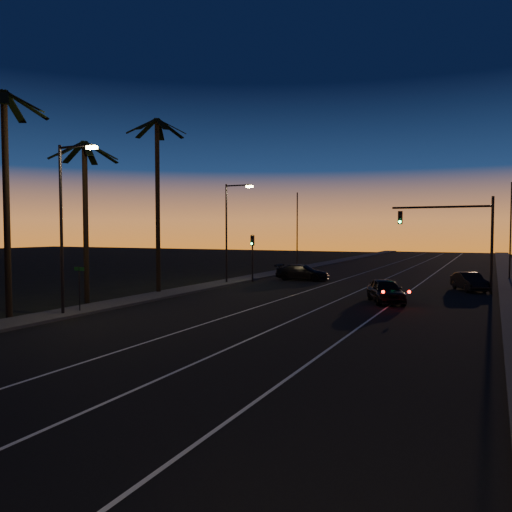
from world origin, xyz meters
The scene contains 18 objects.
road centered at (0.00, 30.00, 0.01)m, with size 20.00×170.00×0.01m, color black.
sidewalk_left centered at (-11.20, 30.00, 0.08)m, with size 2.40×170.00×0.16m, color #343432.
lane_stripe_left centered at (-3.00, 30.00, 0.02)m, with size 0.12×160.00×0.01m, color silver.
lane_stripe_mid centered at (0.50, 30.00, 0.02)m, with size 0.12×160.00×0.01m, color silver.
lane_stripe_right centered at (4.00, 30.00, 0.02)m, with size 0.12×160.00×0.01m, color silver.
palm_near centered at (-12.60, 18.00, 7.07)m, with size 4.25×4.16×11.53m.
palm_mid centered at (-13.20, 24.00, 6.25)m, with size 4.25×4.16×10.03m.
palm_far centered at (-12.20, 30.00, 7.61)m, with size 4.25×4.16×12.53m.
streetlight_left_near centered at (-10.70, 20.00, 5.32)m, with size 2.55×0.26×9.00m.
streetlight_left_far centered at (-10.69, 38.00, 5.06)m, with size 2.55×0.26×8.50m.
street_sign centered at (-10.80, 21.00, 1.66)m, with size 0.70×0.06×2.60m.
signal_mast centered at (7.14, 39.99, 4.78)m, with size 7.10×0.41×7.00m.
signal_post centered at (-9.50, 39.98, 2.89)m, with size 0.28×0.37×4.20m.
far_pole_left centered at (-11.00, 55.00, 4.50)m, with size 0.14×0.14×9.00m, color black.
far_pole_right centered at (11.00, 52.00, 4.50)m, with size 0.14×0.14×9.00m, color black.
lead_car centered at (3.51, 32.43, 0.76)m, with size 3.55×5.18×1.50m.
right_car centered at (8.01, 41.48, 0.70)m, with size 3.02×4.41×1.37m.
cross_car centered at (-6.22, 43.77, 0.73)m, with size 4.96×2.02×1.44m.
Camera 1 is at (9.56, 0.68, 4.49)m, focal length 35.00 mm.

